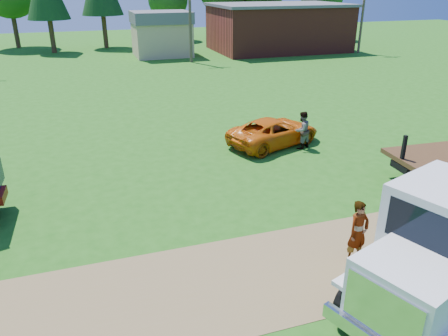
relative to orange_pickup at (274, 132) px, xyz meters
name	(u,v)px	position (x,y,z in m)	size (l,w,h in m)	color
ground	(292,269)	(-3.85, -9.85, -0.69)	(140.00, 140.00, 0.00)	#1F5913
dirt_track	(292,269)	(-3.85, -9.85, -0.68)	(120.00, 4.20, 0.01)	olive
orange_pickup	(274,132)	(0.00, 0.00, 0.00)	(2.29, 4.97, 1.38)	#D25D09
spectator_a	(358,232)	(-1.86, -10.03, 0.30)	(0.72, 0.47, 1.97)	#999999
spectator_b	(302,130)	(1.10, -0.91, 0.25)	(0.92, 0.71, 1.88)	#999999
brick_building	(278,27)	(14.15, 30.15, 1.97)	(15.40, 10.40, 5.30)	maroon
tan_shed	(162,33)	(0.15, 30.15, 1.73)	(6.20, 5.40, 4.70)	tan
utility_poles	(190,14)	(2.15, 25.15, 4.02)	(42.20, 0.28, 9.00)	#4A382A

